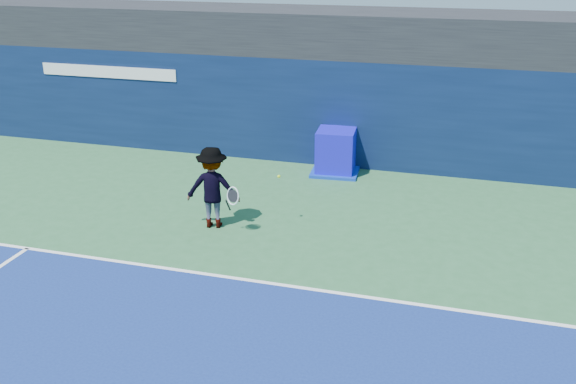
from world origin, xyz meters
name	(u,v)px	position (x,y,z in m)	size (l,w,h in m)	color
ground	(187,377)	(0.00, 0.00, 0.00)	(80.00, 80.00, 0.00)	#2A5F37
baseline	(253,281)	(0.00, 3.00, 0.01)	(24.00, 0.10, 0.01)	white
stadium_band	(347,32)	(0.00, 11.50, 3.60)	(36.00, 3.00, 1.20)	black
back_wall_assembly	(337,111)	(0.00, 10.50, 1.50)	(36.00, 1.03, 3.00)	#0A1737
equipment_cart	(336,153)	(0.19, 9.50, 0.56)	(1.37, 1.37, 1.23)	#130EC4
tennis_player	(213,187)	(-1.68, 5.19, 0.93)	(1.41, 0.91, 1.85)	white
tennis_ball	(279,176)	(-0.29, 5.67, 1.16)	(0.07, 0.07, 0.07)	#BDDC18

